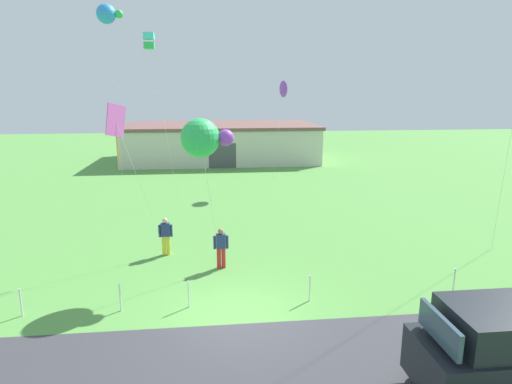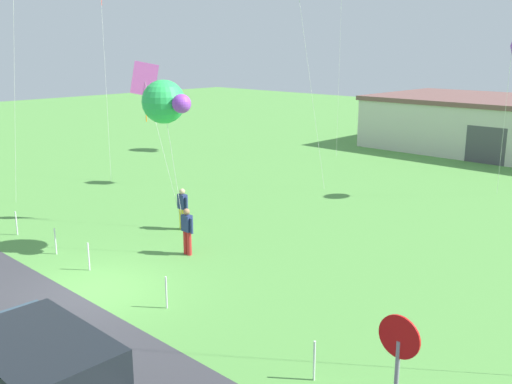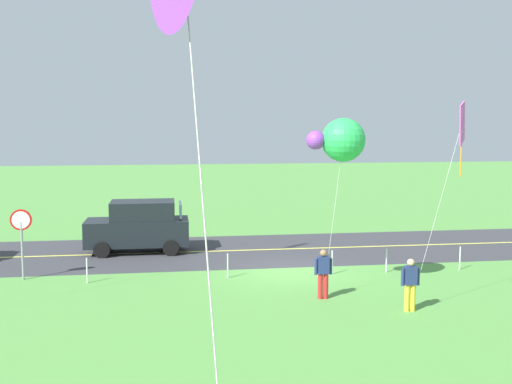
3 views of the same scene
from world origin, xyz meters
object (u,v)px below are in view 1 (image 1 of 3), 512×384
at_px(kite_blue_mid, 116,123).
at_px(kite_orange_near, 282,89).
at_px(person_adult_near, 221,247).
at_px(warehouse_distant, 221,142).
at_px(person_adult_companion, 166,235).
at_px(kite_yellow_high, 107,14).
at_px(kite_red_low, 202,138).
at_px(kite_purple_back, 149,41).

height_order(kite_blue_mid, kite_orange_near, kite_orange_near).
distance_m(person_adult_near, warehouse_distant, 27.18).
relative_size(person_adult_companion, warehouse_distant, 0.09).
xyz_separation_m(kite_yellow_high, warehouse_distant, (8.27, 8.37, -10.35)).
height_order(person_adult_near, kite_yellow_high, kite_yellow_high).
relative_size(person_adult_near, kite_orange_near, 0.22).
relative_size(kite_yellow_high, kite_orange_near, 1.74).
bearing_deg(kite_red_low, kite_yellow_high, 109.82).
distance_m(kite_yellow_high, warehouse_distant, 15.67).
relative_size(kite_blue_mid, kite_orange_near, 0.85).
relative_size(kite_orange_near, warehouse_distant, 0.40).
distance_m(person_adult_near, person_adult_companion, 2.78).
height_order(kite_yellow_high, kite_purple_back, kite_yellow_high).
height_order(person_adult_companion, kite_red_low, kite_red_low).
height_order(person_adult_companion, kite_yellow_high, kite_yellow_high).
height_order(kite_yellow_high, warehouse_distant, kite_yellow_high).
bearing_deg(kite_orange_near, kite_purple_back, -151.43).
bearing_deg(kite_purple_back, person_adult_companion, -81.33).
height_order(kite_blue_mid, kite_yellow_high, kite_yellow_high).
height_order(kite_yellow_high, kite_orange_near, kite_yellow_high).
height_order(kite_red_low, kite_yellow_high, kite_yellow_high).
distance_m(person_adult_companion, kite_red_low, 4.90).
bearing_deg(kite_red_low, kite_blue_mid, 153.87).
relative_size(kite_red_low, kite_orange_near, 0.79).
height_order(person_adult_near, kite_red_low, kite_red_low).
bearing_deg(warehouse_distant, kite_orange_near, -73.24).
height_order(person_adult_near, warehouse_distant, warehouse_distant).
xyz_separation_m(person_adult_near, kite_purple_back, (-3.48, 9.73, 8.47)).
xyz_separation_m(kite_blue_mid, kite_orange_near, (8.55, 12.86, 1.27)).
relative_size(kite_purple_back, warehouse_distant, 0.53).
distance_m(kite_red_low, kite_purple_back, 11.23).
distance_m(kite_blue_mid, kite_yellow_high, 19.00).
bearing_deg(kite_purple_back, kite_orange_near, 28.57).
bearing_deg(warehouse_distant, kite_purple_back, -103.81).
bearing_deg(kite_yellow_high, kite_red_low, -70.18).
relative_size(person_adult_near, kite_yellow_high, 0.12).
bearing_deg(kite_yellow_high, kite_orange_near, -20.65).
bearing_deg(person_adult_near, kite_purple_back, -119.33).
height_order(person_adult_near, kite_purple_back, kite_purple_back).
height_order(kite_orange_near, warehouse_distant, kite_orange_near).
xyz_separation_m(kite_blue_mid, kite_yellow_high, (-3.62, 17.44, 6.60)).
distance_m(person_adult_near, kite_blue_mid, 6.18).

